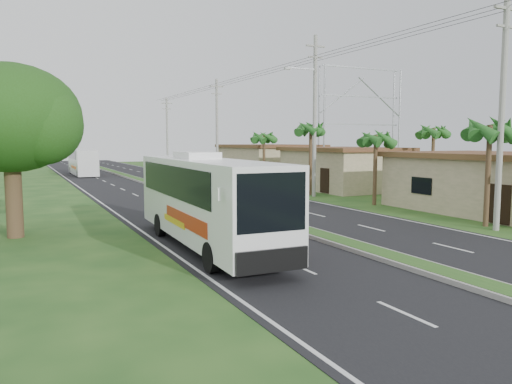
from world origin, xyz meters
name	(u,v)px	position (x,y,z in m)	size (l,w,h in m)	color
ground	(382,257)	(0.00, 0.00, 0.00)	(180.00, 180.00, 0.00)	#1E471A
road_asphalt	(199,199)	(0.00, 20.00, 0.01)	(14.00, 160.00, 0.02)	black
median_strip	(199,198)	(0.00, 20.00, 0.10)	(1.20, 160.00, 0.18)	gray
lane_edge_left	(103,205)	(-6.70, 20.00, 0.00)	(0.12, 160.00, 0.01)	silver
lane_edge_right	(280,195)	(6.70, 20.00, 0.00)	(0.12, 160.00, 0.01)	silver
shop_near	(503,182)	(14.00, 6.00, 1.78)	(8.60, 12.60, 3.52)	tan
shop_mid	(343,168)	(14.00, 22.00, 1.86)	(7.60, 10.60, 3.67)	tan
shop_far	(269,161)	(14.00, 36.00, 1.93)	(8.60, 11.60, 3.82)	tan
palm_verge_a	(490,130)	(9.00, 3.00, 4.74)	(2.40, 2.40, 5.45)	#473321
palm_verge_b	(376,139)	(9.40, 12.00, 4.36)	(2.40, 2.40, 5.05)	#473321
palm_verge_c	(311,129)	(8.80, 19.00, 5.12)	(2.40, 2.40, 5.85)	#473321
palm_verge_d	(264,137)	(9.30, 28.00, 4.55)	(2.40, 2.40, 5.25)	#473321
palm_behind_shop	(434,132)	(17.50, 15.00, 4.93)	(2.40, 2.40, 5.65)	#473321
shade_tree	(7,122)	(-12.11, 10.02, 5.03)	(6.30, 6.00, 7.54)	#473321
utility_pole_a	(502,109)	(8.50, 2.00, 5.67)	(1.60, 0.28, 11.00)	gray
utility_pole_b	(314,114)	(8.47, 18.00, 6.26)	(3.20, 0.28, 12.00)	gray
utility_pole_c	(217,128)	(8.50, 38.00, 5.67)	(1.60, 0.28, 11.00)	gray
utility_pole_d	(167,133)	(8.50, 58.00, 5.42)	(1.60, 0.28, 10.50)	gray
billboard_lattice	(360,117)	(22.00, 30.00, 6.82)	(10.18, 1.18, 12.07)	gray
coach_bus_main	(206,196)	(-5.20, 4.38, 2.07)	(2.73, 11.73, 3.77)	white
coach_bus_far	(83,161)	(-4.30, 50.75, 1.79)	(2.44, 10.85, 3.16)	silver
motorcyclist	(256,209)	(-1.18, 8.12, 0.84)	(1.95, 1.22, 2.36)	black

